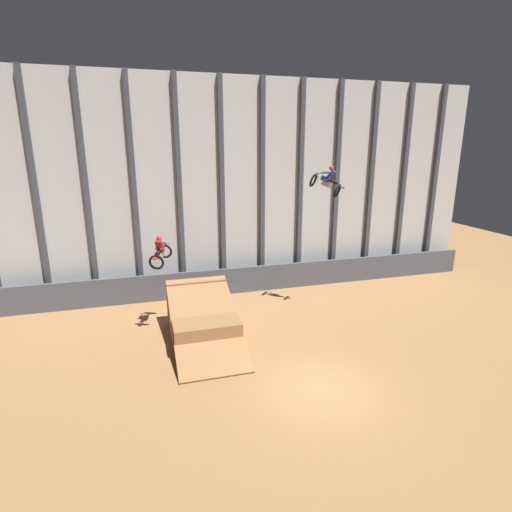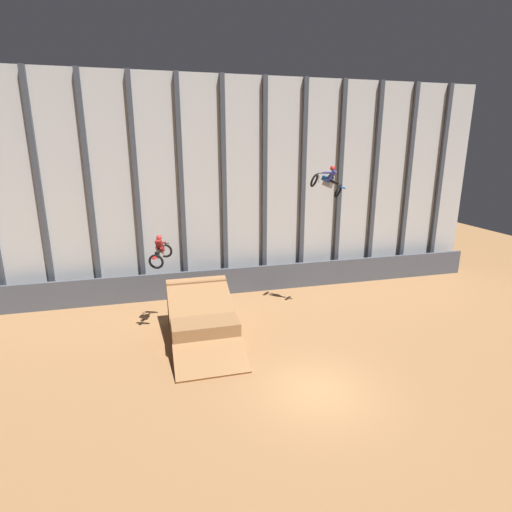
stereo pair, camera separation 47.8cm
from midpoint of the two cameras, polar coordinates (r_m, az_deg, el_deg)
ground_plane at (r=16.09m, az=8.32°, el=-18.39°), size 60.00×60.00×0.00m
arena_back_wall at (r=24.88m, az=-2.60°, el=9.73°), size 32.00×0.40×12.87m
lower_barrier at (r=25.11m, az=-1.90°, el=-3.37°), size 31.36×0.20×1.63m
dirt_ramp at (r=19.67m, az=-8.39°, el=-9.04°), size 3.05×5.92×2.44m
rider_bike_left_air at (r=19.63m, az=-14.20°, el=0.51°), size 1.23×1.84×1.53m
rider_bike_right_air at (r=21.09m, az=9.47°, el=10.46°), size 1.70×1.69×1.66m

